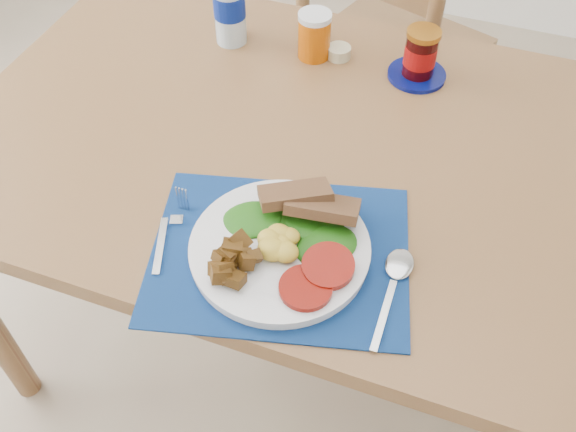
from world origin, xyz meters
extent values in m
plane|color=gray|center=(0.00, 0.00, 0.00)|extent=(4.00, 4.00, 0.00)
cube|color=brown|center=(0.00, 0.20, 0.73)|extent=(1.40, 0.90, 0.04)
cylinder|color=brown|center=(-0.64, 0.59, 0.35)|extent=(0.06, 0.06, 0.71)
cube|color=brown|center=(0.02, 0.96, 0.47)|extent=(0.57, 0.56, 0.04)
cylinder|color=brown|center=(0.26, 1.08, 0.22)|extent=(0.04, 0.04, 0.45)
cylinder|color=brown|center=(-0.11, 1.20, 0.22)|extent=(0.04, 0.04, 0.45)
cylinder|color=brown|center=(0.14, 0.72, 0.22)|extent=(0.04, 0.04, 0.45)
cylinder|color=brown|center=(-0.23, 0.85, 0.22)|extent=(0.04, 0.04, 0.45)
cube|color=black|center=(0.04, -0.08, 0.75)|extent=(0.49, 0.42, 0.00)
cylinder|color=silver|center=(0.04, -0.08, 0.76)|extent=(0.29, 0.29, 0.02)
ellipsoid|color=gold|center=(0.05, -0.09, 0.79)|extent=(0.07, 0.06, 0.03)
cylinder|color=#970D05|center=(0.12, -0.12, 0.78)|extent=(0.08, 0.08, 0.01)
ellipsoid|color=#0F3B07|center=(0.05, -0.04, 0.78)|extent=(0.16, 0.09, 0.01)
cube|color=brown|center=(0.06, 0.00, 0.80)|extent=(0.14, 0.11, 0.04)
cube|color=#B2B5BA|center=(-0.15, -0.14, 0.76)|extent=(0.05, 0.12, 0.00)
cube|color=#B2B5BA|center=(-0.15, -0.06, 0.76)|extent=(0.04, 0.06, 0.00)
cube|color=#B2B5BA|center=(0.23, -0.14, 0.76)|extent=(0.02, 0.13, 0.00)
ellipsoid|color=#B2B5BA|center=(0.23, -0.04, 0.76)|extent=(0.05, 0.06, 0.01)
cylinder|color=#ADBFCC|center=(-0.28, 0.46, 0.84)|extent=(0.07, 0.07, 0.18)
cylinder|color=navy|center=(-0.28, 0.46, 0.84)|extent=(0.07, 0.07, 0.05)
cylinder|color=#B64C04|center=(-0.08, 0.47, 0.80)|extent=(0.07, 0.07, 0.10)
cylinder|color=beige|center=(-0.03, 0.48, 0.76)|extent=(0.05, 0.05, 0.03)
cylinder|color=#050C54|center=(0.15, 0.47, 0.75)|extent=(0.12, 0.12, 0.01)
cylinder|color=black|center=(0.15, 0.47, 0.81)|extent=(0.07, 0.07, 0.09)
cylinder|color=maroon|center=(0.15, 0.47, 0.81)|extent=(0.07, 0.07, 0.04)
cylinder|color=#AE6C1D|center=(0.15, 0.47, 0.86)|extent=(0.07, 0.07, 0.01)
camera|label=1|loc=(0.27, -0.68, 1.60)|focal=40.00mm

